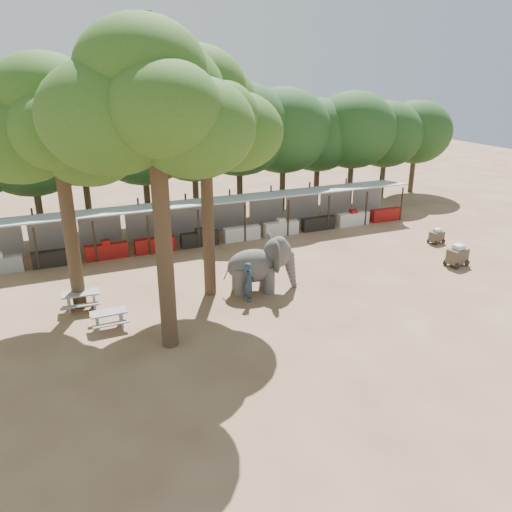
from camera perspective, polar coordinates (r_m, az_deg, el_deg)
name	(u,v)px	position (r m, az deg, el deg)	size (l,w,h in m)	color
ground	(327,338)	(20.86, 8.07, -9.23)	(100.00, 100.00, 0.00)	brown
vendor_stalls	(216,221)	(32.07, -4.60, 3.98)	(28.00, 2.99, 2.80)	#A7AAAF
yard_tree_left	(52,124)	(22.62, -22.31, 13.77)	(7.10, 6.90, 11.02)	#332316
yard_tree_center	(149,104)	(17.91, -12.15, 16.65)	(7.10, 6.90, 12.04)	#332316
yard_tree_back	(200,113)	(22.57, -6.43, 15.98)	(7.10, 6.90, 11.36)	#332316
backdrop_trees	(190,142)	(35.99, -7.53, 12.75)	(46.46, 5.95, 8.33)	#332316
elephant	(262,264)	(24.35, 0.65, -0.95)	(3.67, 2.74, 2.74)	#434040
handler	(249,282)	(23.41, -0.80, -2.95)	(0.69, 0.46, 1.91)	#26384C
picnic_table_near	(109,317)	(22.11, -16.46, -6.72)	(1.49, 1.34, 0.74)	gray
picnic_table_far	(81,298)	(24.09, -19.35, -4.58)	(1.74, 1.59, 0.82)	gray
cart_front	(457,255)	(29.87, 22.03, 0.07)	(1.38, 1.02, 1.23)	#3A3126
cart_back	(437,236)	(33.36, 19.95, 2.17)	(1.04, 0.74, 0.95)	#3A3126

